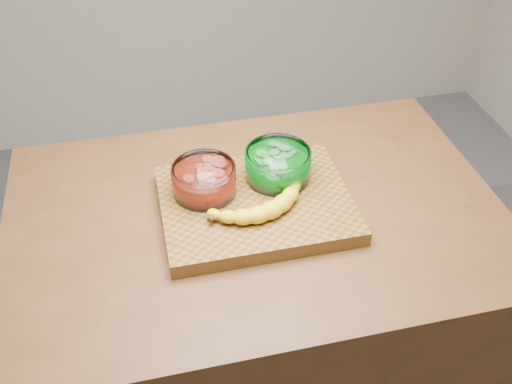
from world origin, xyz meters
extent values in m
cube|color=#523118|center=(0.00, 0.00, 0.45)|extent=(1.20, 0.80, 0.90)
cube|color=brown|center=(0.00, 0.00, 0.92)|extent=(0.45, 0.35, 0.04)
cylinder|color=white|center=(-0.11, 0.05, 0.98)|extent=(0.15, 0.15, 0.07)
cylinder|color=#AE2410|center=(-0.11, 0.05, 0.97)|extent=(0.13, 0.13, 0.04)
cylinder|color=#DD5A45|center=(-0.11, 0.05, 0.99)|extent=(0.12, 0.12, 0.02)
cylinder|color=white|center=(0.07, 0.07, 0.98)|extent=(0.16, 0.16, 0.08)
cylinder|color=#068912|center=(0.07, 0.07, 0.97)|extent=(0.14, 0.14, 0.04)
cylinder|color=#64D464|center=(0.07, 0.07, 1.00)|extent=(0.13, 0.13, 0.02)
camera|label=1|loc=(-0.23, -1.00, 1.83)|focal=40.00mm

